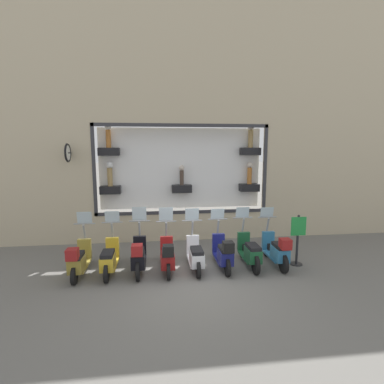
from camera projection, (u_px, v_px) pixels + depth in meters
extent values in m
plane|color=#66635E|center=(195.00, 280.00, 7.83)|extent=(120.00, 120.00, 0.00)
cube|color=tan|center=(182.00, 226.00, 11.29)|extent=(0.40, 6.29, 1.01)
cube|color=tan|center=(181.00, 50.00, 10.35)|extent=(0.40, 6.29, 5.00)
cube|color=#2D2D33|center=(182.00, 125.00, 10.53)|extent=(0.04, 6.29, 0.12)
cube|color=#2D2D33|center=(183.00, 212.00, 11.00)|extent=(0.04, 6.29, 0.12)
cube|color=#2D2D33|center=(265.00, 169.00, 11.14)|extent=(0.04, 0.12, 3.25)
cube|color=#2D2D33|center=(94.00, 170.00, 10.39)|extent=(0.04, 0.12, 3.25)
cube|color=white|center=(181.00, 169.00, 11.31)|extent=(0.04, 6.05, 3.01)
cube|color=black|center=(250.00, 151.00, 11.32)|extent=(0.36, 0.74, 0.28)
cylinder|color=#9E7F4C|center=(251.00, 139.00, 11.25)|extent=(0.18, 0.18, 0.65)
sphere|color=beige|center=(251.00, 127.00, 11.18)|extent=(0.24, 0.24, 0.24)
cube|color=black|center=(109.00, 152.00, 10.69)|extent=(0.36, 0.74, 0.28)
cylinder|color=#B26B2D|center=(108.00, 139.00, 10.62)|extent=(0.17, 0.17, 0.63)
sphere|color=white|center=(108.00, 127.00, 10.56)|extent=(0.23, 0.23, 0.23)
cube|color=black|center=(249.00, 188.00, 11.52)|extent=(0.36, 0.74, 0.28)
cylinder|color=#B26B2D|center=(249.00, 176.00, 11.45)|extent=(0.17, 0.17, 0.62)
sphere|color=beige|center=(250.00, 165.00, 11.39)|extent=(0.23, 0.23, 0.23)
cube|color=black|center=(182.00, 189.00, 11.21)|extent=(0.36, 0.74, 0.28)
cylinder|color=#47382D|center=(182.00, 178.00, 11.15)|extent=(0.15, 0.15, 0.54)
sphere|color=beige|center=(182.00, 168.00, 11.09)|extent=(0.20, 0.20, 0.20)
cube|color=black|center=(111.00, 190.00, 10.90)|extent=(0.36, 0.74, 0.28)
cylinder|color=#9E7F4C|center=(110.00, 177.00, 10.82)|extent=(0.18, 0.18, 0.66)
sphere|color=white|center=(109.00, 165.00, 10.76)|extent=(0.24, 0.24, 0.24)
cylinder|color=black|center=(69.00, 153.00, 10.05)|extent=(0.35, 0.05, 0.05)
torus|color=black|center=(68.00, 153.00, 9.88)|extent=(0.63, 0.07, 0.63)
cylinder|color=white|center=(68.00, 153.00, 9.88)|extent=(0.52, 0.03, 0.52)
cylinder|color=black|center=(267.00, 248.00, 9.49)|extent=(0.53, 0.09, 0.53)
cylinder|color=black|center=(284.00, 264.00, 8.24)|extent=(0.53, 0.09, 0.53)
cube|color=teal|center=(274.00, 256.00, 8.87)|extent=(1.02, 0.38, 0.06)
cube|color=teal|center=(280.00, 254.00, 8.47)|extent=(0.61, 0.35, 0.36)
cube|color=black|center=(280.00, 246.00, 8.44)|extent=(0.58, 0.31, 0.10)
cube|color=teal|center=(268.00, 240.00, 9.36)|extent=(0.12, 0.37, 0.56)
cylinder|color=gray|center=(268.00, 224.00, 9.35)|extent=(0.20, 0.06, 0.45)
cylinder|color=gray|center=(267.00, 217.00, 9.39)|extent=(0.04, 0.61, 0.04)
cube|color=silver|center=(267.00, 212.00, 9.40)|extent=(0.08, 0.42, 0.31)
cube|color=maroon|center=(285.00, 244.00, 8.10)|extent=(0.28, 0.28, 0.28)
cylinder|color=black|center=(242.00, 249.00, 9.39)|extent=(0.54, 0.09, 0.54)
cylinder|color=black|center=(256.00, 265.00, 8.15)|extent=(0.54, 0.09, 0.54)
cube|color=#19512D|center=(249.00, 257.00, 8.77)|extent=(1.02, 0.38, 0.06)
cube|color=#19512D|center=(253.00, 255.00, 8.38)|extent=(0.61, 0.35, 0.36)
cube|color=black|center=(253.00, 247.00, 8.34)|extent=(0.58, 0.31, 0.10)
cube|color=#19512D|center=(243.00, 241.00, 9.26)|extent=(0.12, 0.37, 0.56)
cylinder|color=gray|center=(243.00, 225.00, 9.26)|extent=(0.20, 0.06, 0.45)
cylinder|color=gray|center=(243.00, 218.00, 9.29)|extent=(0.04, 0.61, 0.04)
cube|color=silver|center=(242.00, 212.00, 9.31)|extent=(0.08, 0.42, 0.33)
cylinder|color=black|center=(217.00, 251.00, 9.32)|extent=(0.49, 0.09, 0.49)
cylinder|color=black|center=(227.00, 267.00, 8.04)|extent=(0.49, 0.09, 0.49)
cube|color=navy|center=(222.00, 259.00, 8.68)|extent=(1.02, 0.38, 0.06)
cube|color=navy|center=(225.00, 257.00, 8.28)|extent=(0.61, 0.35, 0.36)
cube|color=black|center=(225.00, 249.00, 8.25)|extent=(0.58, 0.31, 0.10)
cube|color=navy|center=(218.00, 243.00, 9.17)|extent=(0.12, 0.37, 0.56)
cylinder|color=gray|center=(218.00, 226.00, 9.16)|extent=(0.20, 0.06, 0.45)
cylinder|color=gray|center=(218.00, 219.00, 9.20)|extent=(0.04, 0.60, 0.04)
cube|color=silver|center=(217.00, 214.00, 9.22)|extent=(0.08, 0.42, 0.32)
cube|color=black|center=(228.00, 247.00, 7.90)|extent=(0.28, 0.28, 0.28)
cylinder|color=black|center=(192.00, 252.00, 9.25)|extent=(0.45, 0.09, 0.45)
cylinder|color=black|center=(198.00, 270.00, 7.93)|extent=(0.45, 0.09, 0.45)
cube|color=silver|center=(195.00, 261.00, 8.59)|extent=(1.02, 0.39, 0.06)
cube|color=silver|center=(197.00, 259.00, 8.19)|extent=(0.61, 0.35, 0.36)
cube|color=black|center=(197.00, 251.00, 8.16)|extent=(0.58, 0.31, 0.10)
cube|color=silver|center=(193.00, 244.00, 9.08)|extent=(0.12, 0.37, 0.56)
cylinder|color=gray|center=(192.00, 228.00, 9.07)|extent=(0.20, 0.06, 0.45)
cylinder|color=gray|center=(192.00, 221.00, 9.11)|extent=(0.04, 0.61, 0.04)
cube|color=silver|center=(192.00, 214.00, 9.12)|extent=(0.09, 0.42, 0.37)
cylinder|color=black|center=(167.00, 254.00, 9.15)|extent=(0.44, 0.09, 0.44)
cylinder|color=black|center=(168.00, 272.00, 7.83)|extent=(0.44, 0.09, 0.44)
cube|color=maroon|center=(167.00, 262.00, 8.50)|extent=(1.02, 0.39, 0.06)
cube|color=maroon|center=(168.00, 260.00, 8.10)|extent=(0.61, 0.35, 0.36)
cube|color=black|center=(168.00, 252.00, 8.06)|extent=(0.58, 0.31, 0.10)
cube|color=maroon|center=(167.00, 245.00, 8.98)|extent=(0.12, 0.37, 0.56)
cylinder|color=gray|center=(166.00, 229.00, 8.98)|extent=(0.20, 0.06, 0.45)
cylinder|color=gray|center=(166.00, 221.00, 9.01)|extent=(0.04, 0.60, 0.04)
cube|color=silver|center=(166.00, 214.00, 9.02)|extent=(0.11, 0.42, 0.43)
cube|color=black|center=(168.00, 251.00, 7.70)|extent=(0.28, 0.28, 0.28)
cylinder|color=black|center=(140.00, 254.00, 9.02)|extent=(0.53, 0.09, 0.53)
cylinder|color=black|center=(138.00, 271.00, 7.76)|extent=(0.53, 0.09, 0.53)
cube|color=black|center=(139.00, 262.00, 8.39)|extent=(1.02, 0.38, 0.06)
cube|color=black|center=(138.00, 260.00, 8.00)|extent=(0.61, 0.35, 0.36)
cube|color=black|center=(138.00, 252.00, 7.96)|extent=(0.58, 0.31, 0.10)
cube|color=black|center=(140.00, 245.00, 8.88)|extent=(0.12, 0.37, 0.56)
cylinder|color=gray|center=(139.00, 229.00, 8.88)|extent=(0.20, 0.06, 0.45)
cylinder|color=gray|center=(139.00, 221.00, 8.91)|extent=(0.04, 0.60, 0.04)
cube|color=silver|center=(139.00, 214.00, 8.92)|extent=(0.10, 0.42, 0.42)
cube|color=maroon|center=(137.00, 250.00, 7.62)|extent=(0.28, 0.28, 0.28)
cylinder|color=black|center=(113.00, 255.00, 8.94)|extent=(0.48, 0.09, 0.48)
cylinder|color=black|center=(106.00, 274.00, 7.66)|extent=(0.48, 0.09, 0.48)
cube|color=gold|center=(110.00, 264.00, 8.30)|extent=(1.02, 0.38, 0.06)
cube|color=gold|center=(108.00, 262.00, 7.90)|extent=(0.61, 0.35, 0.36)
cube|color=black|center=(107.00, 254.00, 7.87)|extent=(0.58, 0.31, 0.10)
cube|color=gold|center=(113.00, 247.00, 8.79)|extent=(0.12, 0.37, 0.56)
cylinder|color=gray|center=(112.00, 230.00, 8.78)|extent=(0.20, 0.06, 0.45)
cylinder|color=gray|center=(112.00, 222.00, 8.82)|extent=(0.04, 0.61, 0.04)
cube|color=silver|center=(112.00, 217.00, 8.83)|extent=(0.09, 0.42, 0.33)
cylinder|color=black|center=(86.00, 257.00, 8.86)|extent=(0.45, 0.09, 0.45)
cylinder|color=black|center=(74.00, 276.00, 7.55)|extent=(0.45, 0.09, 0.45)
cube|color=olive|center=(81.00, 266.00, 8.21)|extent=(1.02, 0.38, 0.06)
cube|color=olive|center=(77.00, 264.00, 7.81)|extent=(0.61, 0.35, 0.36)
cube|color=black|center=(76.00, 256.00, 7.78)|extent=(0.58, 0.31, 0.10)
cube|color=olive|center=(85.00, 249.00, 8.70)|extent=(0.12, 0.37, 0.56)
cylinder|color=gray|center=(84.00, 231.00, 8.69)|extent=(0.20, 0.06, 0.45)
cylinder|color=gray|center=(84.00, 224.00, 8.73)|extent=(0.04, 0.61, 0.04)
cube|color=silver|center=(84.00, 217.00, 8.74)|extent=(0.09, 0.42, 0.35)
cube|color=maroon|center=(72.00, 254.00, 7.42)|extent=(0.28, 0.28, 0.28)
cylinder|color=#232326|center=(296.00, 264.00, 8.88)|extent=(0.36, 0.36, 0.02)
cylinder|color=#232326|center=(297.00, 240.00, 8.77)|extent=(0.07, 0.07, 1.50)
cube|color=#1E8438|center=(299.00, 226.00, 8.69)|extent=(0.03, 0.45, 0.55)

